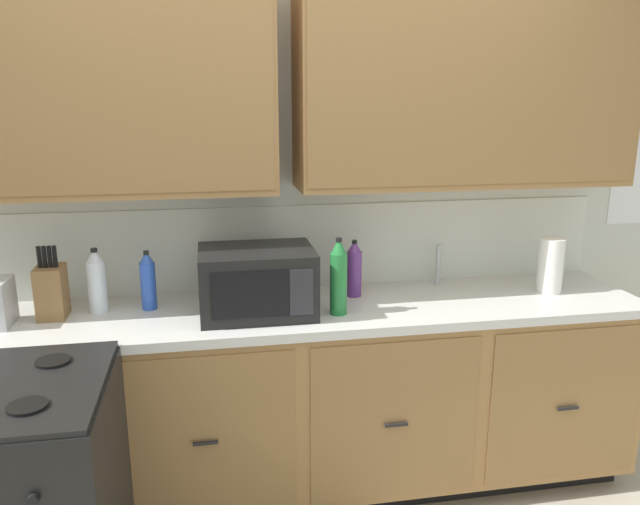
# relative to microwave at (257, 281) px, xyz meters

# --- Properties ---
(wall_unit) EXTENTS (4.35, 0.40, 2.45)m
(wall_unit) POSITION_rel_microwave_xyz_m (0.16, 0.24, 0.60)
(wall_unit) COLOR silver
(wall_unit) RESTS_ON ground_plane
(counter_run) EXTENTS (3.18, 0.64, 0.92)m
(counter_run) POSITION_rel_microwave_xyz_m (0.16, 0.04, -0.59)
(counter_run) COLOR black
(counter_run) RESTS_ON ground_plane
(microwave) EXTENTS (0.48, 0.37, 0.28)m
(microwave) POSITION_rel_microwave_xyz_m (0.00, 0.00, 0.00)
(microwave) COLOR black
(microwave) RESTS_ON counter_run
(knife_block) EXTENTS (0.11, 0.14, 0.31)m
(knife_block) POSITION_rel_microwave_xyz_m (-0.85, 0.09, -0.02)
(knife_block) COLOR olive
(knife_block) RESTS_ON counter_run
(sink_faucet) EXTENTS (0.02, 0.02, 0.20)m
(sink_faucet) POSITION_rel_microwave_xyz_m (0.91, 0.25, -0.04)
(sink_faucet) COLOR #B2B5BA
(sink_faucet) RESTS_ON counter_run
(paper_towel_roll) EXTENTS (0.12, 0.12, 0.26)m
(paper_towel_roll) POSITION_rel_microwave_xyz_m (1.38, 0.04, -0.01)
(paper_towel_roll) COLOR white
(paper_towel_roll) RESTS_ON counter_run
(bottle_clear) EXTENTS (0.08, 0.08, 0.28)m
(bottle_clear) POSITION_rel_microwave_xyz_m (-0.67, 0.13, -0.00)
(bottle_clear) COLOR silver
(bottle_clear) RESTS_ON counter_run
(bottle_green) EXTENTS (0.07, 0.07, 0.33)m
(bottle_green) POSITION_rel_microwave_xyz_m (0.34, -0.08, 0.02)
(bottle_green) COLOR #237A38
(bottle_green) RESTS_ON counter_run
(bottle_blue) EXTENTS (0.07, 0.07, 0.26)m
(bottle_blue) POSITION_rel_microwave_xyz_m (-0.46, 0.13, -0.01)
(bottle_blue) COLOR blue
(bottle_blue) RESTS_ON counter_run
(bottle_violet) EXTENTS (0.07, 0.07, 0.26)m
(bottle_violet) POSITION_rel_microwave_xyz_m (0.46, 0.15, -0.01)
(bottle_violet) COLOR #663384
(bottle_violet) RESTS_ON counter_run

